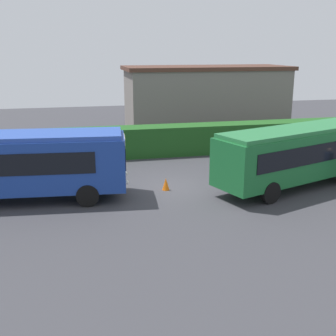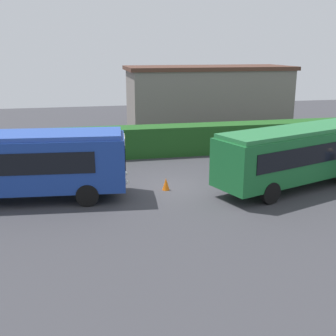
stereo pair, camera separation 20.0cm
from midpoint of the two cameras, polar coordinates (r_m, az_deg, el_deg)
ground_plane at (r=21.34m, az=0.33°, el=-2.56°), size 64.00×64.00×0.00m
bus_blue at (r=20.09m, az=-18.75°, el=0.73°), size 9.09×3.34×3.09m
bus_green at (r=21.90m, az=16.64°, el=1.95°), size 9.33×5.27×2.98m
hedge_row at (r=27.44m, az=-2.84°, el=3.60°), size 44.00×1.73×1.89m
depot_building at (r=35.10m, az=4.89°, el=9.08°), size 13.08×5.43×5.33m
traffic_cone at (r=20.84m, az=-0.57°, el=-2.15°), size 0.36×0.36×0.60m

